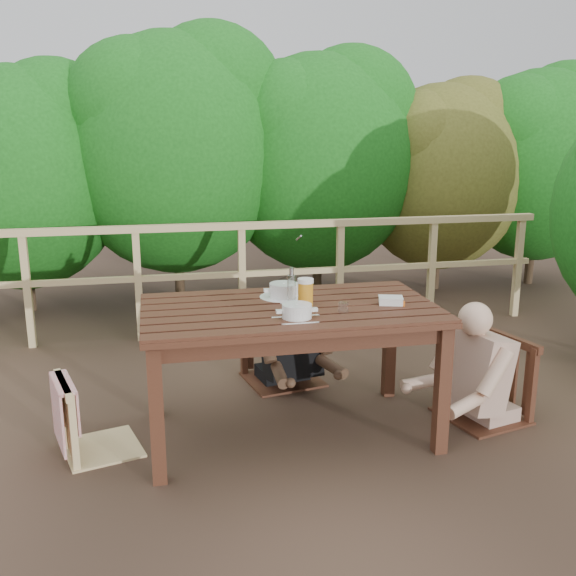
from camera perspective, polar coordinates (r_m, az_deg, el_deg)
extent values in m
plane|color=#4E3829|center=(4.06, 0.15, -12.59)|extent=(60.00, 60.00, 0.00)
cube|color=#3C1F13|center=(3.90, 0.15, -7.40)|extent=(1.70, 0.96, 0.79)
cube|color=tan|center=(3.85, -16.44, -7.75)|extent=(0.53, 0.53, 0.86)
cube|color=#3C1F13|center=(4.65, -0.48, -2.22)|extent=(0.60, 0.60, 1.03)
cube|color=#3C1F13|center=(4.26, 17.03, -4.81)|extent=(0.59, 0.59, 0.98)
cube|color=tan|center=(5.75, -4.05, 0.80)|extent=(5.60, 0.10, 1.01)
cylinder|color=silver|center=(3.53, 0.78, -2.15)|extent=(0.28, 0.28, 0.09)
cylinder|color=silver|center=(3.97, -0.37, -0.28)|extent=(0.30, 0.30, 0.10)
ellipsoid|color=#B1772A|center=(3.59, 0.70, -1.99)|extent=(0.14, 0.10, 0.08)
cylinder|color=orange|center=(3.75, 1.55, -0.50)|extent=(0.09, 0.09, 0.18)
cylinder|color=silver|center=(3.82, 0.31, 0.15)|extent=(0.05, 0.05, 0.23)
cylinder|color=silver|center=(3.66, 4.90, -1.82)|extent=(0.06, 0.06, 0.07)
cube|color=white|center=(3.85, 9.02, -1.21)|extent=(0.17, 0.14, 0.06)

